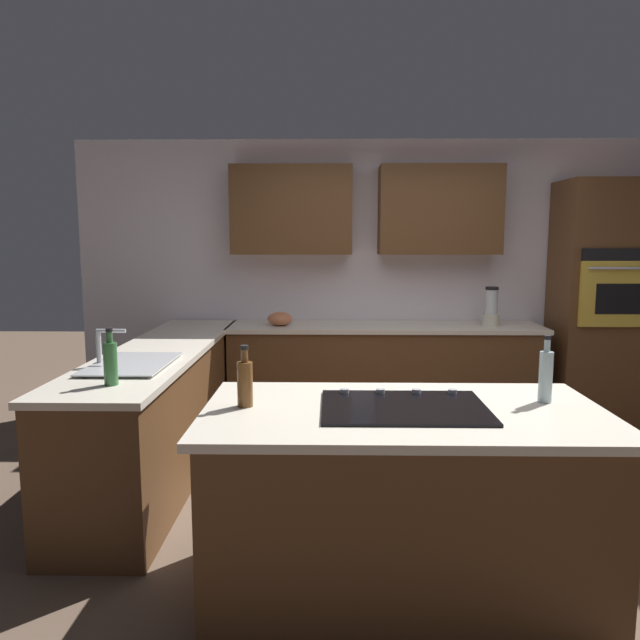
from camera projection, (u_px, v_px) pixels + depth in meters
name	position (u px, v px, depth m)	size (l,w,h in m)	color
ground_plane	(422.00, 501.00, 3.86)	(14.00, 14.00, 0.00)	brown
wall_back	(385.00, 260.00, 5.68)	(6.00, 0.44, 2.60)	silver
lower_cabinets_back	(384.00, 375.00, 5.51)	(2.80, 0.60, 0.86)	brown
countertop_back	(384.00, 327.00, 5.45)	(2.84, 0.64, 0.04)	silver
lower_cabinets_side	(163.00, 411.00, 4.38)	(0.60, 2.90, 0.86)	brown
countertop_side	(161.00, 350.00, 4.32)	(0.64, 2.94, 0.04)	silver
island_base	(402.00, 505.00, 2.83)	(1.78, 0.92, 0.86)	brown
island_top	(404.00, 413.00, 2.77)	(1.86, 1.00, 0.04)	silver
wall_oven	(602.00, 304.00, 5.38)	(0.80, 0.66, 2.19)	brown
sink_unit	(130.00, 363.00, 3.69)	(0.46, 0.70, 0.23)	#515456
cooktop	(404.00, 407.00, 2.77)	(0.76, 0.56, 0.03)	black
blender	(491.00, 309.00, 5.36)	(0.15, 0.15, 0.35)	beige
mixing_bowl	(280.00, 319.00, 5.41)	(0.23, 0.23, 0.12)	#CC724C
dish_soap_bottle	(111.00, 362.00, 3.20)	(0.07, 0.07, 0.31)	#336B38
oil_bottle	(245.00, 382.00, 2.79)	(0.07, 0.07, 0.29)	brown
second_bottle	(546.00, 375.00, 2.86)	(0.06, 0.06, 0.33)	silver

